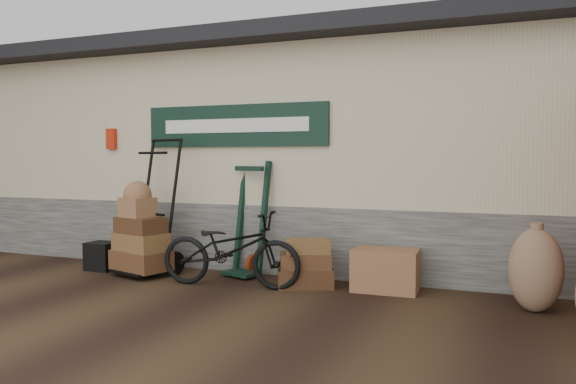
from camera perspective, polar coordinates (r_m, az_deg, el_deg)
The scene contains 9 objects.
ground at distance 6.65m, azimuth -6.86°, elevation -9.80°, with size 80.00×80.00×0.00m, color black.
station_building at distance 8.97m, azimuth 1.45°, elevation 4.05°, with size 14.40×4.10×3.20m.
porter_trolley at distance 7.58m, azimuth -13.53°, elevation -1.27°, with size 0.91×0.68×1.82m, color black, non-canonical shape.
green_barrow at distance 7.29m, azimuth -3.95°, elevation -2.71°, with size 0.53×0.45×1.48m, color black, non-canonical shape.
suitcase_stack at distance 6.68m, azimuth 1.77°, elevation -7.20°, with size 0.65×0.41×0.57m, color #3B2612, non-canonical shape.
wicker_hamper at distance 6.59m, azimuth 9.88°, elevation -7.82°, with size 0.74×0.48×0.48m, color brown.
black_trunk at distance 8.09m, azimuth -18.36°, elevation -6.19°, with size 0.38×0.33×0.38m, color black.
bicycle at distance 6.67m, azimuth -5.87°, elevation -5.37°, with size 1.72×0.60×1.00m, color black.
burlap_sack_left at distance 6.10m, azimuth 23.85°, elevation -7.26°, with size 0.52×0.44×0.84m, color #836247.
Camera 1 is at (3.10, -5.68, 1.52)m, focal length 35.00 mm.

